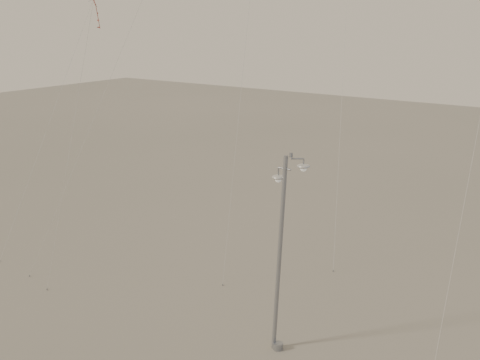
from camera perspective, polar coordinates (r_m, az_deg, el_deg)
The scene contains 3 objects.
ground at distance 30.79m, azimuth -9.19°, elevation -13.24°, with size 160.00×160.00×0.00m, color gray.
street_lamp at distance 27.70m, azimuth 3.60°, elevation -5.79°, with size 1.53×0.76×8.71m.
kite_3 at distance 31.05m, azimuth -13.38°, elevation 8.38°, with size 4.92×0.45×14.89m.
Camera 1 is at (19.48, -19.09, 14.30)m, focal length 50.00 mm.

